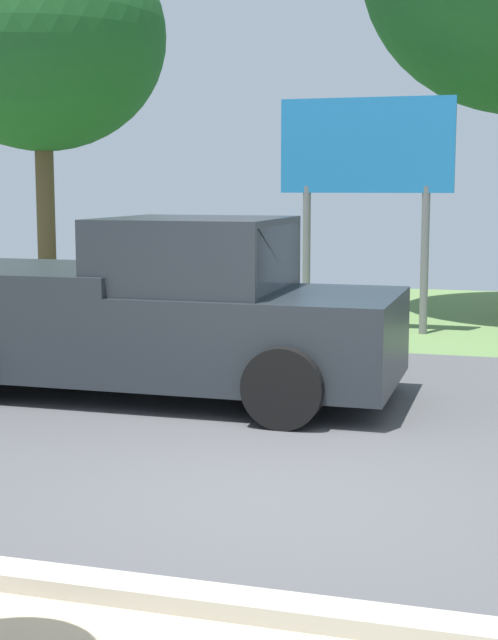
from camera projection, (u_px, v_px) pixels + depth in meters
ground_plane at (347, 407)px, 9.70m from camera, size 40.00×22.00×0.20m
pickup_truck at (154, 313)px, 9.96m from camera, size 5.20×2.28×1.88m
roadside_billboard at (366, 163)px, 14.06m from camera, size 2.60×0.12×3.50m
tree_left_far at (41, 36)px, 18.08m from camera, size 4.82×4.82×7.25m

